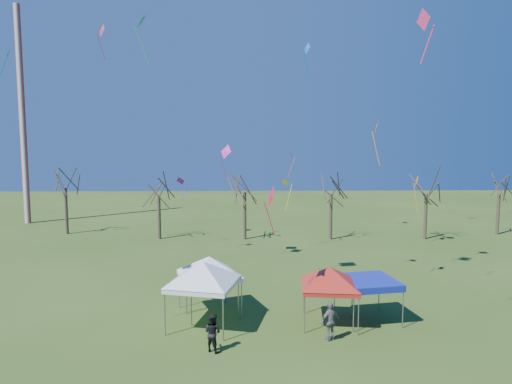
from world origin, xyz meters
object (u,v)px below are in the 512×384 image
tree_2 (245,175)px  person_dark (213,332)px  person_grey (330,321)px  tent_white_west (203,266)px  tent_red (330,271)px  tree_4 (427,178)px  tent_white_mid (209,260)px  tree_5 (500,179)px  tree_3 (331,177)px  tree_0 (65,172)px  tent_blue (368,282)px  radio_mast (22,116)px  tree_1 (158,180)px

tree_2 → person_dark: bearing=-93.4°
person_dark → person_grey: bearing=-136.9°
tent_white_west → tent_red: bearing=1.6°
tree_4 → tent_red: (-13.30, -20.95, -3.24)m
tent_white_mid → tent_red: 6.58m
tree_2 → tent_white_mid: bearing=-95.6°
tree_5 → person_dark: (-27.51, -26.01, -4.86)m
tent_red → person_dark: 6.86m
tree_2 → tree_4: size_ratio=1.04×
tree_3 → tree_5: bearing=6.5°
tree_2 → tree_5: (26.09, 1.69, -0.56)m
tree_2 → person_grey: size_ratio=4.35×
tree_0 → person_grey: (22.57, -26.34, -5.55)m
tent_white_mid → tent_blue: bearing=-8.6°
radio_mast → tree_1: 20.72m
tent_white_west → tent_blue: bearing=4.1°
tree_4 → tent_red: tree_4 is taller
tree_3 → tree_0: bearing=172.9°
tree_3 → tent_blue: (-1.89, -20.56, -4.02)m
tree_4 → radio_mast: bearing=167.0°
tree_5 → tree_3: bearing=-173.5°
tree_1 → tent_red: tree_1 is taller
tree_2 → tent_white_west: (-2.09, -21.51, -3.11)m
tree_0 → person_dark: tree_0 is taller
tree_1 → person_dark: bearing=-74.2°
tree_4 → tent_blue: tree_4 is taller
tree_4 → tent_red: size_ratio=2.00×
tree_3 → tent_blue: size_ratio=2.41×
tent_red → person_grey: bearing=-99.5°
tree_0 → tree_3: tree_0 is taller
tree_4 → tree_3: bearing=179.7°
tree_3 → person_dark: bearing=-112.3°
tree_0 → person_grey: 35.13m
radio_mast → tree_3: 36.04m
tree_2 → tree_3: 8.41m
tree_0 → tent_white_west: 29.67m
tree_2 → tent_white_west: tree_2 is taller
tree_5 → tent_white_mid: bearing=-142.7°
tent_white_west → tent_white_mid: 1.91m
person_grey → tree_0: bearing=-78.8°
tree_1 → tent_white_mid: bearing=-72.0°
tree_4 → person_dark: tree_4 is taller
tree_5 → tent_white_mid: tree_5 is taller
person_dark → tree_1: bearing=-41.3°
tree_2 → tree_1: bearing=178.2°
tree_1 → tree_2: 8.42m
radio_mast → tree_2: bearing=-20.6°
tent_blue → radio_mast: bearing=136.5°
tree_4 → tent_white_west: bearing=-133.2°
tree_1 → person_dark: (6.97, -24.60, -4.92)m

